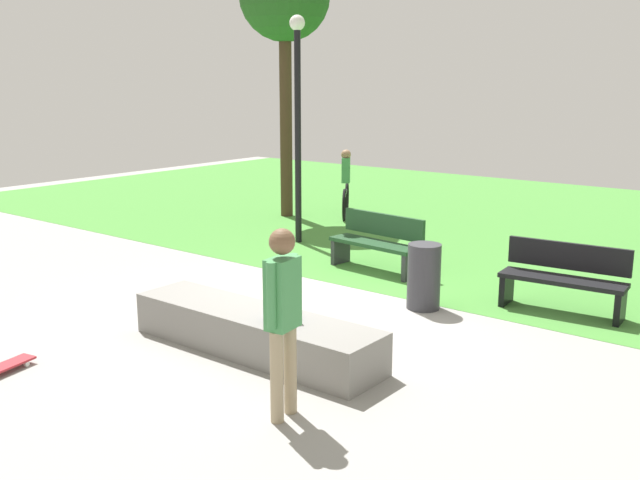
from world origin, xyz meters
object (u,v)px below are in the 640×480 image
at_px(tree_broad_elm, 285,0).
at_px(cyclist_on_bicycle, 346,188).
at_px(skater_performing_trick, 283,309).
at_px(backpack_on_ledge, 282,305).
at_px(park_bench_far_right, 377,241).
at_px(concrete_ledge, 254,332).
at_px(park_bench_near_path, 564,277).
at_px(trash_bin, 424,276).
at_px(lamp_post, 298,107).

relative_size(tree_broad_elm, cyclist_on_bicycle, 3.69).
xyz_separation_m(skater_performing_trick, tree_broad_elm, (-6.48, 7.56, 3.63)).
bearing_deg(backpack_on_ledge, park_bench_far_right, 54.31).
relative_size(concrete_ledge, backpack_on_ledge, 9.96).
xyz_separation_m(park_bench_near_path, trash_bin, (-1.52, -1.01, -0.04)).
xyz_separation_m(concrete_ledge, trash_bin, (0.69, 2.57, 0.20)).
bearing_deg(cyclist_on_bicycle, backpack_on_ledge, -58.40).
relative_size(tree_broad_elm, lamp_post, 1.39).
bearing_deg(skater_performing_trick, concrete_ledge, 142.49).
height_order(concrete_ledge, backpack_on_ledge, backpack_on_ledge).
bearing_deg(skater_performing_trick, tree_broad_elm, 130.59).
distance_m(concrete_ledge, backpack_on_ledge, 0.58).
xyz_separation_m(skater_performing_trick, trash_bin, (-0.63, 3.58, -0.59)).
relative_size(lamp_post, trash_bin, 4.67).
xyz_separation_m(skater_performing_trick, park_bench_far_right, (-2.21, 4.84, -0.56)).
bearing_deg(cyclist_on_bicycle, lamp_post, -71.66).
bearing_deg(lamp_post, park_bench_near_path, -10.98).
height_order(lamp_post, trash_bin, lamp_post).
relative_size(skater_performing_trick, tree_broad_elm, 0.31).
bearing_deg(lamp_post, backpack_on_ledge, -51.90).
distance_m(concrete_ledge, skater_performing_trick, 1.84).
height_order(backpack_on_ledge, park_bench_far_right, park_bench_far_right).
bearing_deg(trash_bin, park_bench_far_right, 141.59).
distance_m(concrete_ledge, park_bench_near_path, 4.21).
height_order(tree_broad_elm, cyclist_on_bicycle, tree_broad_elm).
bearing_deg(concrete_ledge, backpack_on_ledge, -1.62).
xyz_separation_m(park_bench_far_right, lamp_post, (-2.32, 0.81, 2.04)).
bearing_deg(skater_performing_trick, lamp_post, 128.78).
height_order(backpack_on_ledge, trash_bin, trash_bin).
xyz_separation_m(tree_broad_elm, trash_bin, (5.85, -3.98, -4.22)).
relative_size(skater_performing_trick, cyclist_on_bicycle, 1.13).
bearing_deg(lamp_post, trash_bin, -27.84).
distance_m(concrete_ledge, park_bench_far_right, 3.93).
xyz_separation_m(backpack_on_ledge, tree_broad_elm, (-5.58, 6.56, 4.03)).
height_order(trash_bin, cyclist_on_bicycle, cyclist_on_bicycle).
height_order(backpack_on_ledge, cyclist_on_bicycle, cyclist_on_bicycle).
distance_m(lamp_post, cyclist_on_bicycle, 3.47).
relative_size(park_bench_near_path, cyclist_on_bicycle, 1.05).
height_order(backpack_on_ledge, tree_broad_elm, tree_broad_elm).
relative_size(backpack_on_ledge, skater_performing_trick, 0.18).
distance_m(concrete_ledge, cyclist_on_bicycle, 8.48).
xyz_separation_m(concrete_ledge, park_bench_far_right, (-0.89, 3.82, 0.24)).
bearing_deg(trash_bin, backpack_on_ledge, -95.84).
distance_m(concrete_ledge, lamp_post, 6.08).
relative_size(trash_bin, cyclist_on_bicycle, 0.57).
height_order(park_bench_far_right, park_bench_near_path, same).
xyz_separation_m(skater_performing_trick, park_bench_near_path, (0.90, 4.59, -0.56)).
bearing_deg(concrete_ledge, skater_performing_trick, -37.51).
bearing_deg(park_bench_near_path, backpack_on_ledge, -116.48).
relative_size(concrete_ledge, tree_broad_elm, 0.55).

